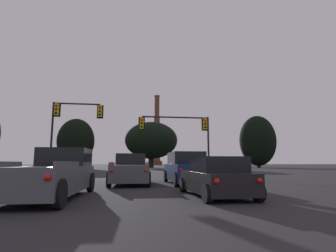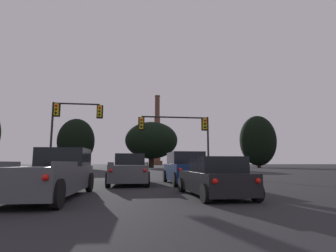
# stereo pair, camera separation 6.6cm
# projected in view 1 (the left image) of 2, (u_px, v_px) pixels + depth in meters

# --- Properties ---
(pickup_truck_center_lane_front) EXTENTS (2.26, 5.53, 1.82)m
(pickup_truck_center_lane_front) POSITION_uv_depth(u_px,v_px,m) (130.00, 170.00, 15.70)
(pickup_truck_center_lane_front) COLOR #4C4F54
(pickup_truck_center_lane_front) RESTS_ON ground_plane
(pickup_truck_left_lane_second) EXTENTS (2.36, 5.56, 1.82)m
(pickup_truck_left_lane_second) POSITION_uv_depth(u_px,v_px,m) (53.00, 175.00, 9.40)
(pickup_truck_left_lane_second) COLOR #4C4F54
(pickup_truck_left_lane_second) RESTS_ON ground_plane
(hatchback_right_lane_second) EXTENTS (2.05, 4.16, 1.44)m
(hatchback_right_lane_second) POSITION_uv_depth(u_px,v_px,m) (216.00, 178.00, 9.66)
(hatchback_right_lane_second) COLOR black
(hatchback_right_lane_second) RESTS_ON ground_plane
(suv_right_lane_front) EXTENTS (2.15, 4.93, 1.86)m
(suv_right_lane_front) POSITION_uv_depth(u_px,v_px,m) (186.00, 168.00, 15.52)
(suv_right_lane_front) COLOR navy
(suv_right_lane_front) RESTS_ON ground_plane
(traffic_light_overhead_right) EXTENTS (6.78, 0.50, 5.58)m
(traffic_light_overhead_right) POSITION_uv_depth(u_px,v_px,m) (185.00, 130.00, 24.52)
(traffic_light_overhead_right) COLOR black
(traffic_light_overhead_right) RESTS_ON ground_plane
(traffic_light_overhead_left) EXTENTS (4.53, 0.50, 6.61)m
(traffic_light_overhead_left) POSITION_uv_depth(u_px,v_px,m) (69.00, 120.00, 23.28)
(traffic_light_overhead_left) COLOR black
(traffic_light_overhead_left) RESTS_ON ground_plane
(smokestack) EXTENTS (6.89, 6.89, 44.64)m
(smokestack) POSITION_uv_depth(u_px,v_px,m) (157.00, 137.00, 165.94)
(smokestack) COLOR #523427
(smokestack) RESTS_ON ground_plane
(treeline_far_right) EXTENTS (8.26, 7.43, 11.36)m
(treeline_far_right) POSITION_uv_depth(u_px,v_px,m) (76.00, 141.00, 59.75)
(treeline_far_right) COLOR black
(treeline_far_right) RESTS_ON ground_plane
(treeline_center_left) EXTENTS (9.48, 8.53, 13.66)m
(treeline_center_left) POSITION_uv_depth(u_px,v_px,m) (258.00, 141.00, 68.80)
(treeline_center_left) COLOR black
(treeline_center_left) RESTS_ON ground_plane
(treeline_center_right) EXTENTS (13.59, 12.23, 11.88)m
(treeline_center_right) POSITION_uv_depth(u_px,v_px,m) (151.00, 140.00, 67.99)
(treeline_center_right) COLOR black
(treeline_center_right) RESTS_ON ground_plane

